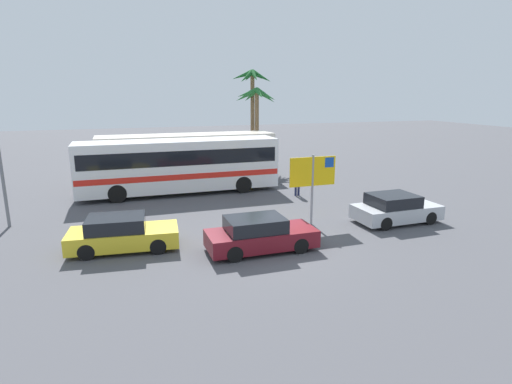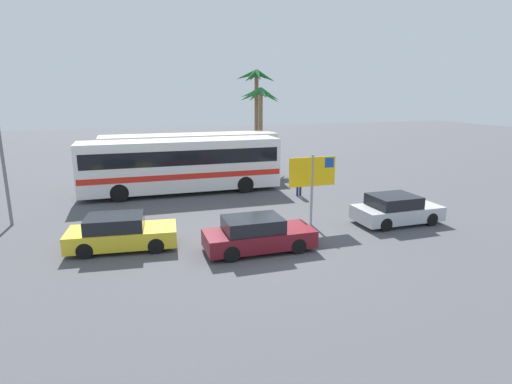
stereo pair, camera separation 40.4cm
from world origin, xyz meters
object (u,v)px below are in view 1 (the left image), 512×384
(car_maroon, at_px, (260,235))
(bus_front_coach, at_px, (179,164))
(ferry_sign, at_px, (314,174))
(car_yellow, at_px, (122,234))
(bus_rear_coach, at_px, (188,155))
(car_silver, at_px, (395,209))
(pedestrian_near_sign, at_px, (297,180))

(car_maroon, bearing_deg, bus_front_coach, 97.85)
(ferry_sign, bearing_deg, car_maroon, -145.86)
(car_yellow, xyz_separation_m, car_maroon, (4.93, -1.76, 0.00))
(bus_rear_coach, distance_m, car_yellow, 12.57)
(car_silver, xyz_separation_m, car_maroon, (-7.10, -1.37, -0.00))
(ferry_sign, height_order, car_silver, ferry_sign)
(bus_rear_coach, relative_size, car_yellow, 2.76)
(bus_front_coach, xyz_separation_m, car_maroon, (1.45, -10.23, -1.15))
(bus_front_coach, height_order, car_yellow, bus_front_coach)
(car_maroon, bearing_deg, car_yellow, 160.09)
(pedestrian_near_sign, bearing_deg, car_maroon, -31.02)
(bus_front_coach, bearing_deg, car_maroon, -81.92)
(ferry_sign, relative_size, car_yellow, 0.76)
(pedestrian_near_sign, bearing_deg, car_silver, 22.19)
(bus_front_coach, distance_m, ferry_sign, 9.28)
(bus_rear_coach, bearing_deg, car_silver, -58.09)
(car_yellow, relative_size, car_maroon, 1.01)
(bus_rear_coach, relative_size, ferry_sign, 3.61)
(car_silver, height_order, pedestrian_near_sign, pedestrian_near_sign)
(ferry_sign, distance_m, pedestrian_near_sign, 5.57)
(car_maroon, height_order, pedestrian_near_sign, pedestrian_near_sign)
(ferry_sign, relative_size, car_maroon, 0.77)
(bus_rear_coach, height_order, car_yellow, bus_rear_coach)
(ferry_sign, height_order, car_yellow, ferry_sign)
(pedestrian_near_sign, bearing_deg, bus_front_coach, -111.34)
(bus_front_coach, xyz_separation_m, car_yellow, (-3.48, -8.46, -1.15))
(car_yellow, relative_size, car_silver, 1.06)
(bus_front_coach, distance_m, car_yellow, 9.22)
(car_maroon, bearing_deg, bus_rear_coach, 91.53)
(car_yellow, height_order, car_maroon, same)
(car_yellow, bearing_deg, bus_rear_coach, 74.35)
(ferry_sign, height_order, car_maroon, ferry_sign)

